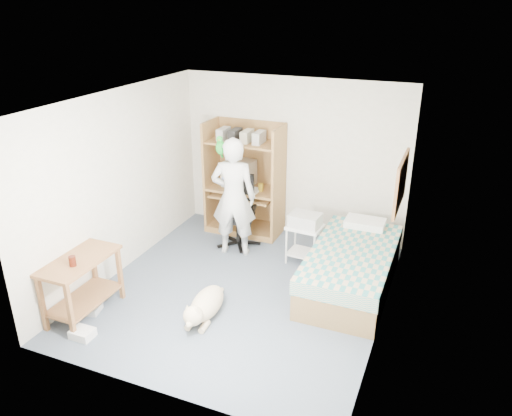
{
  "coord_description": "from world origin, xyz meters",
  "views": [
    {
      "loc": [
        2.32,
        -5.15,
        3.57
      ],
      "look_at": [
        0.05,
        0.35,
        1.05
      ],
      "focal_mm": 35.0,
      "sensor_mm": 36.0,
      "label": 1
    }
  ],
  "objects_px": {
    "side_desk": "(82,278)",
    "office_chair": "(239,220)",
    "bed": "(351,268)",
    "dog": "(205,305)",
    "printer_cart": "(305,238)",
    "person": "(234,197)",
    "computer_hutch": "(245,183)"
  },
  "relations": [
    {
      "from": "computer_hutch",
      "to": "bed",
      "type": "distance_m",
      "value": 2.35
    },
    {
      "from": "printer_cart",
      "to": "dog",
      "type": "bearing_deg",
      "value": -106.47
    },
    {
      "from": "bed",
      "to": "computer_hutch",
      "type": "bearing_deg",
      "value": 150.71
    },
    {
      "from": "bed",
      "to": "office_chair",
      "type": "height_order",
      "value": "office_chair"
    },
    {
      "from": "side_desk",
      "to": "dog",
      "type": "bearing_deg",
      "value": 19.17
    },
    {
      "from": "bed",
      "to": "person",
      "type": "xyz_separation_m",
      "value": [
        -1.84,
        0.33,
        0.6
      ]
    },
    {
      "from": "computer_hutch",
      "to": "bed",
      "type": "bearing_deg",
      "value": -29.29
    },
    {
      "from": "computer_hutch",
      "to": "office_chair",
      "type": "bearing_deg",
      "value": -79.07
    },
    {
      "from": "dog",
      "to": "printer_cart",
      "type": "xyz_separation_m",
      "value": [
        0.69,
        1.77,
        0.22
      ]
    },
    {
      "from": "office_chair",
      "to": "person",
      "type": "height_order",
      "value": "person"
    },
    {
      "from": "bed",
      "to": "side_desk",
      "type": "distance_m",
      "value": 3.39
    },
    {
      "from": "bed",
      "to": "person",
      "type": "relative_size",
      "value": 1.13
    },
    {
      "from": "bed",
      "to": "printer_cart",
      "type": "bearing_deg",
      "value": 150.86
    },
    {
      "from": "dog",
      "to": "person",
      "type": "bearing_deg",
      "value": 98.75
    },
    {
      "from": "computer_hutch",
      "to": "printer_cart",
      "type": "bearing_deg",
      "value": -29.38
    },
    {
      "from": "side_desk",
      "to": "printer_cart",
      "type": "relative_size",
      "value": 1.73
    },
    {
      "from": "bed",
      "to": "dog",
      "type": "bearing_deg",
      "value": -137.69
    },
    {
      "from": "computer_hutch",
      "to": "person",
      "type": "height_order",
      "value": "computer_hutch"
    },
    {
      "from": "computer_hutch",
      "to": "dog",
      "type": "height_order",
      "value": "computer_hutch"
    },
    {
      "from": "side_desk",
      "to": "office_chair",
      "type": "xyz_separation_m",
      "value": [
        0.94,
        2.45,
        -0.11
      ]
    },
    {
      "from": "office_chair",
      "to": "dog",
      "type": "height_order",
      "value": "office_chair"
    },
    {
      "from": "side_desk",
      "to": "dog",
      "type": "distance_m",
      "value": 1.5
    },
    {
      "from": "person",
      "to": "computer_hutch",
      "type": "bearing_deg",
      "value": -92.19
    },
    {
      "from": "computer_hutch",
      "to": "office_chair",
      "type": "distance_m",
      "value": 0.66
    },
    {
      "from": "printer_cart",
      "to": "person",
      "type": "bearing_deg",
      "value": -169.38
    },
    {
      "from": "dog",
      "to": "bed",
      "type": "bearing_deg",
      "value": 38.33
    },
    {
      "from": "bed",
      "to": "dog",
      "type": "relative_size",
      "value": 1.96
    },
    {
      "from": "office_chair",
      "to": "printer_cart",
      "type": "height_order",
      "value": "office_chair"
    },
    {
      "from": "person",
      "to": "printer_cart",
      "type": "bearing_deg",
      "value": 172.44
    },
    {
      "from": "side_desk",
      "to": "person",
      "type": "bearing_deg",
      "value": 64.79
    },
    {
      "from": "office_chair",
      "to": "dog",
      "type": "xyz_separation_m",
      "value": [
        0.44,
        -1.97,
        -0.22
      ]
    },
    {
      "from": "bed",
      "to": "printer_cart",
      "type": "distance_m",
      "value": 0.9
    }
  ]
}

